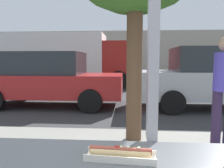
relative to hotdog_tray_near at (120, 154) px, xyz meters
name	(u,v)px	position (x,y,z in m)	size (l,w,h in m)	color
ground_plane	(130,94)	(0.15, 8.16, -1.03)	(60.00, 60.00, 0.00)	#38383A
building_facade_far	(129,53)	(0.15, 20.90, 1.09)	(28.00, 1.20, 4.24)	#A89E8E
hotdog_tray_near	(120,154)	(0.00, 0.00, 0.00)	(0.28, 0.10, 0.05)	silver
parked_car_red	(50,79)	(-2.35, 5.68, -0.19)	(4.33, 1.92, 1.65)	red
parked_car_silver	(213,78)	(2.51, 5.68, -0.14)	(4.26, 1.98, 1.77)	#BCBCC1
box_truck	(69,58)	(-3.13, 10.73, 0.51)	(7.13, 2.44, 2.77)	silver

